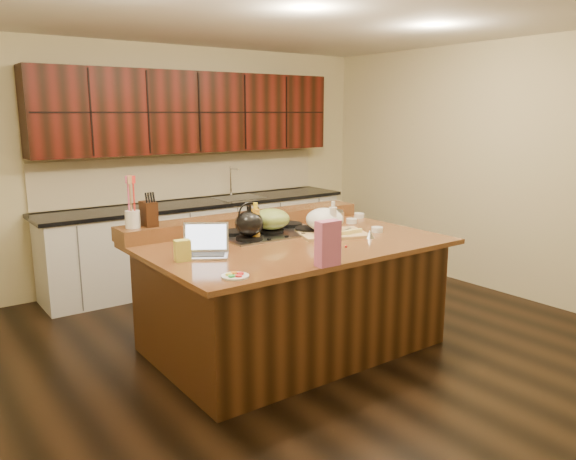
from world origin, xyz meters
TOP-DOWN VIEW (x-y plane):
  - room at (0.00, 0.00)m, footprint 5.52×5.02m
  - island at (0.00, 0.00)m, footprint 2.40×1.60m
  - back_ledge at (0.00, 0.70)m, footprint 2.40×0.30m
  - cooktop at (0.00, 0.30)m, footprint 0.92×0.52m
  - back_counter at (0.30, 2.23)m, footprint 3.70×0.66m
  - kettle at (-0.30, 0.17)m, footprint 0.26×0.26m
  - green_bowl at (0.00, 0.30)m, footprint 0.42×0.42m
  - laptop at (-0.79, -0.01)m, footprint 0.42×0.40m
  - oil_bottle at (-0.26, 0.14)m, footprint 0.08×0.08m
  - vinegar_bottle at (0.38, -0.07)m, footprint 0.08×0.08m
  - wooden_tray at (0.39, 0.02)m, footprint 0.67×0.58m
  - ramekin_a at (0.81, -0.17)m, footprint 0.13×0.13m
  - ramekin_b at (0.89, 0.26)m, footprint 0.10×0.10m
  - ramekin_c at (1.15, 0.42)m, footprint 0.12×0.12m
  - strainer_bowl at (0.79, 0.43)m, footprint 0.31×0.31m
  - kitchen_timer at (0.58, -0.31)m, footprint 0.09×0.09m
  - pink_bag at (-0.25, -0.76)m, footprint 0.17×0.09m
  - candy_plate at (-0.91, -0.63)m, footprint 0.24×0.24m
  - package_box at (-1.00, -0.06)m, footprint 0.12×0.09m
  - utensil_crock at (-1.07, 0.70)m, footprint 0.13×0.13m
  - knife_block at (-0.93, 0.70)m, footprint 0.10×0.16m
  - gumdrop_0 at (0.20, -0.45)m, footprint 0.02×0.02m
  - gumdrop_1 at (0.07, -0.40)m, footprint 0.02×0.02m
  - gumdrop_2 at (-0.10, -0.50)m, footprint 0.02×0.02m
  - gumdrop_3 at (0.10, -0.42)m, footprint 0.02×0.02m
  - gumdrop_4 at (-0.03, -0.61)m, footprint 0.02×0.02m
  - gumdrop_5 at (0.12, -0.45)m, footprint 0.02×0.02m
  - gumdrop_6 at (-0.01, -0.51)m, footprint 0.02×0.02m
  - gumdrop_7 at (-0.01, -0.56)m, footprint 0.02×0.02m
  - gumdrop_8 at (-0.09, -0.58)m, footprint 0.02×0.02m

SIDE VIEW (x-z plane):
  - island at x=0.00m, z-range 0.00..0.92m
  - candy_plate at x=-0.91m, z-range 0.92..0.93m
  - gumdrop_0 at x=0.20m, z-range 0.92..0.94m
  - gumdrop_1 at x=0.07m, z-range 0.92..0.94m
  - gumdrop_2 at x=-0.10m, z-range 0.92..0.94m
  - gumdrop_3 at x=0.10m, z-range 0.92..0.94m
  - gumdrop_4 at x=-0.03m, z-range 0.92..0.94m
  - gumdrop_5 at x=0.12m, z-range 0.92..0.94m
  - gumdrop_6 at x=-0.01m, z-range 0.92..0.94m
  - gumdrop_7 at x=-0.01m, z-range 0.92..0.94m
  - gumdrop_8 at x=-0.09m, z-range 0.92..0.94m
  - cooktop at x=0.00m, z-range 0.91..0.96m
  - ramekin_a at x=0.81m, z-range 0.92..0.96m
  - ramekin_b at x=0.89m, z-range 0.92..0.96m
  - ramekin_c at x=1.15m, z-range 0.92..0.96m
  - kitchen_timer at x=0.58m, z-range 0.92..0.99m
  - strainer_bowl at x=0.79m, z-range 0.92..1.01m
  - back_ledge at x=0.00m, z-range 0.92..1.04m
  - laptop at x=-0.79m, z-range 0.87..1.10m
  - back_counter at x=0.30m, z-range -0.22..2.18m
  - package_box at x=-1.00m, z-range 0.92..1.07m
  - wooden_tray at x=0.39m, z-range 0.91..1.13m
  - vinegar_bottle at x=0.38m, z-range 0.92..1.17m
  - green_bowl at x=0.00m, z-range 0.97..1.14m
  - oil_bottle at x=-0.26m, z-range 0.92..1.19m
  - kettle at x=-0.30m, z-range 0.97..1.18m
  - pink_bag at x=-0.25m, z-range 0.92..1.23m
  - utensil_crock at x=-1.07m, z-range 1.04..1.18m
  - knife_block at x=-0.93m, z-range 1.04..1.24m
  - room at x=0.00m, z-range -0.01..2.71m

